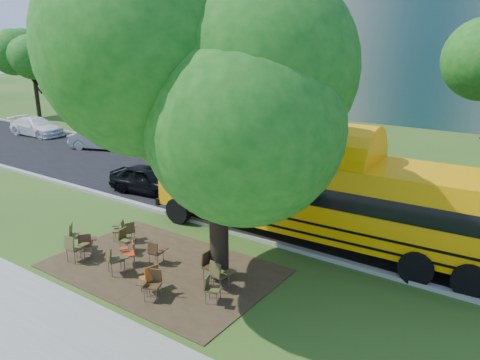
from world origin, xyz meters
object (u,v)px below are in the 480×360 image
Objects in this scene: school_bus at (334,196)px; chair_12 at (210,263)px; chair_8 at (129,230)px; bg_car_red at (188,148)px; chair_6 at (151,276)px; chair_13 at (219,273)px; chair_1 at (76,233)px; chair_0 at (74,246)px; chair_10 at (125,238)px; chair_5 at (152,282)px; chair_4 at (114,257)px; pedestrian_a at (112,119)px; chair_9 at (120,228)px; main_tree at (217,107)px; pedestrian_b at (84,117)px; bg_car_silver at (101,139)px; chair_2 at (86,242)px; chair_11 at (156,251)px; black_car at (149,180)px; chair_7 at (211,287)px; bg_car_white at (37,127)px; chair_3 at (130,251)px.

school_bus is 13.47× the size of chair_12.
chair_8 is 11.78m from bg_car_red.
chair_13 is (1.46, 1.21, 0.01)m from chair_6.
bg_car_red is at bearing 157.99° from chair_1.
school_bus reaches higher than chair_0.
chair_0 is 1.62m from chair_10.
chair_5 is 1.86m from chair_13.
chair_4 is at bearing 102.60° from chair_6.
chair_10 is (0.76, 1.43, -0.06)m from chair_0.
chair_4 is 1.14× the size of chair_10.
pedestrian_a reaches higher than chair_4.
chair_5 is 0.30m from chair_6.
chair_9 is 4.98m from chair_13.
pedestrian_b is at bearing 151.06° from main_tree.
bg_car_silver is (-15.28, 10.75, 0.10)m from chair_6.
chair_12 is (4.01, -0.54, 0.10)m from chair_8.
chair_5 is at bearing -58.15° from chair_2.
main_tree reaches higher than chair_1.
chair_5 is 0.95× the size of chair_13.
main_tree is 0.69× the size of school_bus.
pedestrian_b reaches higher than chair_10.
main_tree is 1.95× the size of bg_car_red.
school_bus is 7.49m from chair_9.
chair_9 is 0.98× the size of chair_11.
school_bus is 9.23m from black_car.
pedestrian_b is at bearing -133.33° from chair_10.
chair_11 is at bearing -143.06° from chair_9.
chair_7 is at bearing 70.08° from chair_10.
bg_car_white is (-20.03, 9.56, 0.14)m from chair_10.
black_car is (-6.63, 6.44, 0.11)m from chair_5.
chair_12 is at bearing -159.79° from chair_7.
chair_5 is (-0.76, -2.02, -4.57)m from main_tree.
school_bus is at bearing 41.31° from chair_0.
chair_9 is at bearing 108.94° from chair_1.
bg_car_silver is at bearing 90.27° from chair_2.
bg_car_silver is (-11.18, 10.18, 0.06)m from chair_1.
chair_1 is at bearing 24.14° from pedestrian_b.
chair_1 is at bearing 137.39° from chair_0.
chair_3 is 0.87× the size of chair_13.
bg_car_red is (-9.37, 12.32, 0.08)m from chair_5.
bg_car_white reaches higher than chair_4.
chair_8 is (-4.76, 1.45, -0.01)m from chair_7.
chair_5 is at bearing 28.65° from pedestrian_b.
chair_0 is 1.07× the size of chair_5.
pedestrian_b is at bearing 55.28° from black_car.
chair_8 is 0.39m from chair_9.
chair_11 is 23.55m from bg_car_white.
school_bus is at bearing 83.79° from chair_13.
chair_6 is 1.74m from chair_11.
school_bus is 15.08× the size of chair_10.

